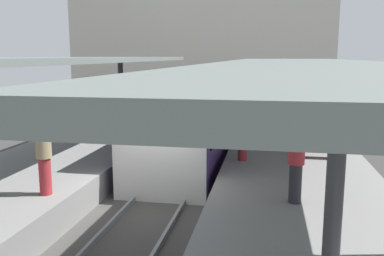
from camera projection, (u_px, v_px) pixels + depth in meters
The scene contains 15 objects.
ground_plane at pixel (158, 212), 11.32m from camera, with size 80.00×80.00×0.00m, color #383835.
platform_left at pixel (30, 186), 11.91m from camera, with size 4.40×28.00×1.00m, color gray.
platform_right at pixel (301, 203), 10.55m from camera, with size 4.40×28.00×1.00m, color gray.
track_ballast at pixel (158, 208), 11.30m from camera, with size 3.20×28.00×0.20m, color #423F3D.
rail_near_side at pixel (132, 201), 11.40m from camera, with size 0.08×28.00×0.14m, color slate.
rail_far_side at pixel (183, 204), 11.14m from camera, with size 0.08×28.00×0.14m, color slate.
commuter_train at pixel (194, 119), 16.44m from camera, with size 2.78×10.89×3.10m.
canopy_left at pixel (48, 61), 12.66m from camera, with size 4.18×21.00×3.18m.
canopy_right at pixel (303, 65), 11.31m from camera, with size 4.18×21.00×3.08m.
platform_bench at pixel (317, 143), 13.22m from camera, with size 1.40×0.41×0.86m.
litter_bin at pixel (317, 136), 14.77m from camera, with size 0.44×0.44×0.80m, color #2D2D30.
passenger_near_bench at pixel (296, 164), 9.03m from camera, with size 0.36×0.36×1.72m.
passenger_mid_platform at pixel (44, 157), 9.57m from camera, with size 0.36×0.36×1.76m.
passenger_far_end at pixel (243, 134), 12.77m from camera, with size 0.36×0.36×1.60m.
station_building_backdrop at pixel (203, 38), 30.08m from camera, with size 18.00×6.00×11.00m, color beige.
Camera 1 is at (2.89, -10.40, 4.22)m, focal length 38.54 mm.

